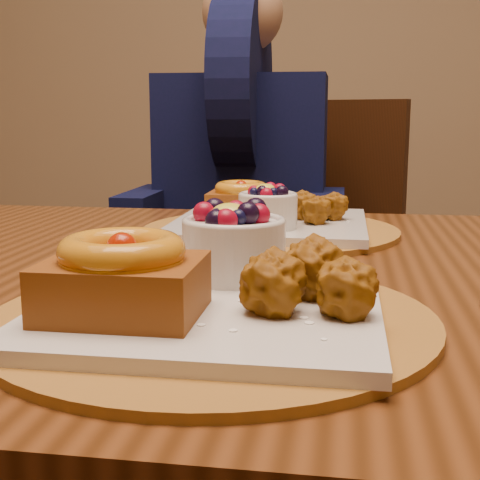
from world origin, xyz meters
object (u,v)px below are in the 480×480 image
Objects in this scene: place_setting_far at (268,219)px; dining_table at (249,329)px; diner at (242,153)px; place_setting_near at (209,288)px; chair_far at (300,265)px.

dining_table is at bearing -89.45° from place_setting_far.
place_setting_far is at bearing -91.01° from diner.
place_setting_near reaches higher than dining_table.
place_setting_near is 0.48× the size of diner.
place_setting_near is 1.04m from diner.
place_setting_far reaches higher than dining_table.
diner is at bearing 102.36° from place_setting_far.
place_setting_near is at bearing -96.20° from diner.
place_setting_far is (-0.00, 0.22, 0.10)m from dining_table.
place_setting_far is 0.48× the size of diner.
place_setting_far is at bearing 90.55° from dining_table.
diner is at bearing 97.18° from place_setting_near.
chair_far is (-0.00, 0.76, -0.24)m from place_setting_far.
diner reaches higher than place_setting_far.
dining_table is at bearing -67.69° from chair_far.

